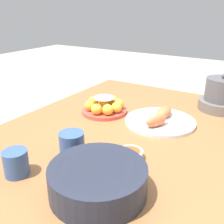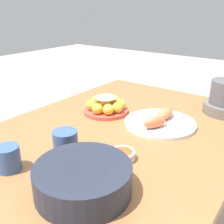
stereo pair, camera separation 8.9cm
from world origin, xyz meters
TOP-DOWN VIEW (x-y plane):
  - dining_table at (0.00, 0.00)m, footprint 1.28×0.93m
  - cake_plate at (-0.12, -0.16)m, footprint 0.21×0.21m
  - serving_bowl at (0.37, 0.14)m, footprint 0.27×0.27m
  - sauce_bowl at (0.17, 0.14)m, footprint 0.09×0.09m
  - seafood_platter at (-0.14, 0.11)m, footprint 0.30×0.30m
  - cup_near at (0.43, -0.11)m, footprint 0.07×0.07m
  - cup_far at (0.26, -0.04)m, footprint 0.09×0.09m

SIDE VIEW (x-z plane):
  - dining_table at x=0.00m, z-range 0.28..1.05m
  - seafood_platter at x=-0.14m, z-range 0.75..0.81m
  - sauce_bowl at x=0.17m, z-range 0.77..0.80m
  - cake_plate at x=-0.12m, z-range 0.76..0.84m
  - cup_near at x=0.43m, z-range 0.77..0.85m
  - cup_far at x=0.26m, z-range 0.77..0.85m
  - serving_bowl at x=0.37m, z-range 0.77..0.85m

